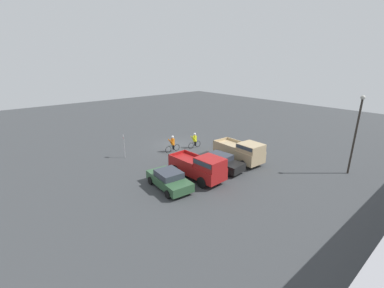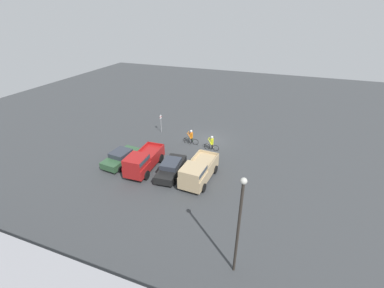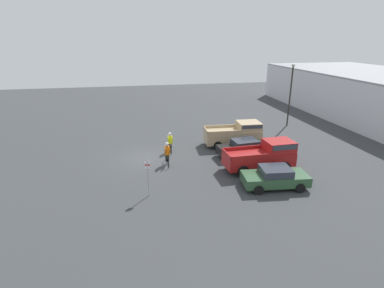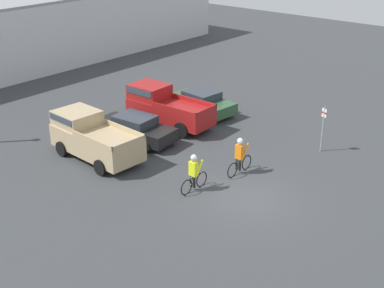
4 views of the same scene
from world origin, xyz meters
name	(u,v)px [view 4 (image 4 of 4)]	position (x,y,z in m)	size (l,w,h in m)	color
ground_plane	(248,198)	(0.00, 0.00, 0.00)	(80.00, 80.00, 0.00)	#383A3D
pickup_truck_0	(92,136)	(-1.47, 8.40, 1.11)	(2.49, 5.14, 2.15)	tan
sedan_0	(135,128)	(1.31, 8.22, 0.71)	(2.22, 4.66, 1.42)	black
pickup_truck_1	(164,106)	(4.09, 8.65, 1.14)	(2.28, 5.22, 2.18)	maroon
sedan_1	(202,102)	(6.91, 8.18, 0.70)	(2.33, 4.41, 1.39)	#2D5133
cyclist_0	(240,155)	(1.72, 1.69, 0.94)	(1.87, 0.46, 1.82)	black
cyclist_1	(194,172)	(-0.95, 2.26, 0.90)	(1.75, 0.46, 1.76)	black
fire_lane_sign	(323,125)	(6.48, -0.06, 1.46)	(0.10, 0.30, 2.42)	#9E9EA3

